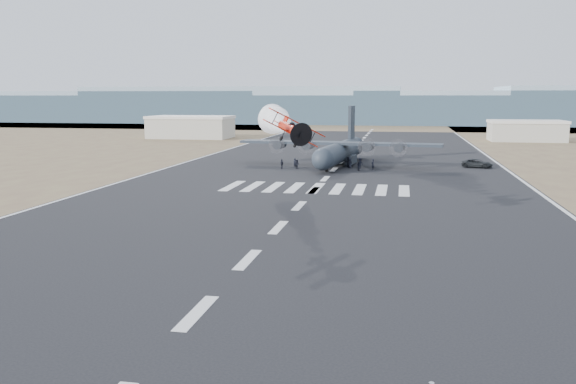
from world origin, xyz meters
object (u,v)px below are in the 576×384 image
(transport_aircraft, at_px, (340,150))
(crew_b, at_px, (359,166))
(crew_d, at_px, (282,164))
(crew_h, at_px, (297,164))
(crew_e, at_px, (350,163))
(crew_f, at_px, (348,162))
(hangar_left, at_px, (191,127))
(aerobatic_biplane, at_px, (291,129))
(crew_a, at_px, (295,163))
(support_vehicle, at_px, (477,163))
(crew_c, at_px, (360,163))
(hangar_right, at_px, (526,130))
(crew_g, at_px, (373,164))

(transport_aircraft, height_order, crew_b, transport_aircraft)
(crew_d, bearing_deg, crew_h, 48.68)
(crew_e, bearing_deg, crew_f, -51.25)
(hangar_left, xyz_separation_m, transport_aircraft, (52.34, -65.35, -0.64))
(crew_d, bearing_deg, crew_b, 43.73)
(aerobatic_biplane, xyz_separation_m, crew_h, (-7.34, 46.03, -8.63))
(aerobatic_biplane, bearing_deg, crew_a, 83.17)
(crew_e, bearing_deg, support_vehicle, -144.94)
(hangar_left, height_order, crew_c, hangar_left)
(aerobatic_biplane, bearing_deg, crew_h, 82.71)
(transport_aircraft, distance_m, crew_a, 10.16)
(crew_h, bearing_deg, crew_f, -112.33)
(hangar_right, bearing_deg, crew_f, -120.86)
(aerobatic_biplane, height_order, transport_aircraft, aerobatic_biplane)
(support_vehicle, xyz_separation_m, crew_d, (-34.07, -7.62, 0.07))
(hangar_right, xyz_separation_m, crew_b, (-41.62, -78.52, -2.22))
(support_vehicle, distance_m, crew_g, 19.38)
(hangar_right, relative_size, crew_a, 11.53)
(crew_d, distance_m, crew_f, 12.14)
(crew_e, bearing_deg, transport_aircraft, -42.92)
(hangar_left, height_order, hangar_right, hangar_left)
(crew_c, xyz_separation_m, crew_d, (-13.60, -2.23, -0.14))
(crew_h, bearing_deg, crew_d, 43.59)
(crew_b, distance_m, crew_d, 13.64)
(crew_g, bearing_deg, crew_f, -101.53)
(crew_b, distance_m, crew_g, 2.72)
(support_vehicle, bearing_deg, crew_c, 121.55)
(hangar_right, distance_m, crew_g, 86.52)
(crew_a, height_order, crew_f, crew_f)
(crew_h, bearing_deg, aerobatic_biplane, 140.34)
(crew_c, bearing_deg, crew_a, -142.40)
(crew_e, bearing_deg, crew_c, -171.35)
(crew_b, height_order, crew_g, crew_g)
(aerobatic_biplane, bearing_deg, support_vehicle, 49.54)
(crew_d, relative_size, crew_e, 0.94)
(crew_c, relative_size, crew_d, 1.17)
(hangar_right, height_order, aerobatic_biplane, aerobatic_biplane)
(crew_a, distance_m, crew_h, 0.82)
(crew_a, bearing_deg, crew_b, -41.95)
(support_vehicle, bearing_deg, crew_b, 128.78)
(hangar_right, bearing_deg, crew_d, -125.35)
(aerobatic_biplane, bearing_deg, crew_e, 71.62)
(crew_b, bearing_deg, crew_e, 0.86)
(hangar_left, xyz_separation_m, crew_b, (56.38, -73.52, -2.62))
(crew_e, xyz_separation_m, crew_h, (-9.07, -2.56, -0.05))
(transport_aircraft, distance_m, crew_d, 12.36)
(hangar_right, height_order, crew_f, hangar_right)
(hangar_left, distance_m, crew_d, 84.54)
(crew_a, bearing_deg, crew_f, -13.28)
(hangar_right, bearing_deg, crew_g, -117.07)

